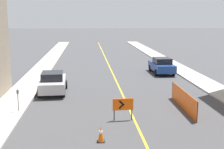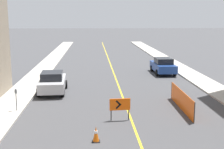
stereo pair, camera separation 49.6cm
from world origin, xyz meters
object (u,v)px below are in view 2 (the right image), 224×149
(arrow_barricade_primary, at_px, (120,105))
(traffic_cone_fourth, at_px, (96,134))
(parked_car_curb_near, at_px, (53,82))
(parked_car_curb_mid, at_px, (163,66))
(parking_meter_far_curb, at_px, (16,95))

(arrow_barricade_primary, bearing_deg, traffic_cone_fourth, -119.33)
(arrow_barricade_primary, xyz_separation_m, parked_car_curb_near, (-4.46, 6.62, -0.06))
(parked_car_curb_mid, bearing_deg, parking_meter_far_curb, -134.73)
(traffic_cone_fourth, bearing_deg, parked_car_curb_near, 108.15)
(traffic_cone_fourth, bearing_deg, arrow_barricade_primary, 65.08)
(arrow_barricade_primary, distance_m, parking_meter_far_curb, 6.26)
(arrow_barricade_primary, relative_size, parked_car_curb_mid, 0.28)
(arrow_barricade_primary, height_order, parked_car_curb_mid, parked_car_curb_mid)
(arrow_barricade_primary, bearing_deg, parked_car_curb_mid, 63.88)
(traffic_cone_fourth, relative_size, parked_car_curb_near, 0.17)
(traffic_cone_fourth, xyz_separation_m, parked_car_curb_mid, (6.83, 16.68, 0.44))
(parked_car_curb_near, distance_m, parked_car_curb_mid, 12.26)
(parked_car_curb_near, xyz_separation_m, parking_meter_far_curb, (-1.53, -4.80, 0.25))
(arrow_barricade_primary, distance_m, parked_car_curb_mid, 14.84)
(arrow_barricade_primary, xyz_separation_m, parked_car_curb_mid, (5.49, 13.79, -0.06))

